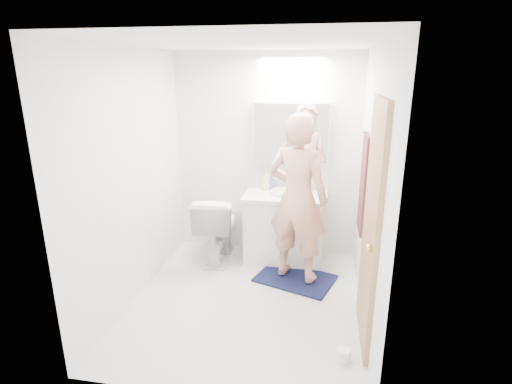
% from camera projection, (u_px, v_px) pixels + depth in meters
% --- Properties ---
extents(floor, '(2.50, 2.50, 0.00)m').
position_uv_depth(floor, '(247.00, 300.00, 3.93)').
color(floor, silver).
rests_on(floor, ground).
extents(ceiling, '(2.50, 2.50, 0.00)m').
position_uv_depth(ceiling, '(245.00, 42.00, 3.22)').
color(ceiling, white).
rests_on(ceiling, floor).
extents(wall_back, '(2.50, 0.00, 2.50)m').
position_uv_depth(wall_back, '(266.00, 156.00, 4.75)').
color(wall_back, white).
rests_on(wall_back, floor).
extents(wall_front, '(2.50, 0.00, 2.50)m').
position_uv_depth(wall_front, '(205.00, 239.00, 2.40)').
color(wall_front, white).
rests_on(wall_front, floor).
extents(wall_left, '(0.00, 2.50, 2.50)m').
position_uv_depth(wall_left, '(132.00, 178.00, 3.76)').
color(wall_left, white).
rests_on(wall_left, floor).
extents(wall_right, '(0.00, 2.50, 2.50)m').
position_uv_depth(wall_right, '(371.00, 190.00, 3.39)').
color(wall_right, white).
rests_on(wall_right, floor).
extents(vanity_cabinet, '(0.90, 0.55, 0.78)m').
position_uv_depth(vanity_cabinet, '(285.00, 229.00, 4.68)').
color(vanity_cabinet, silver).
rests_on(vanity_cabinet, floor).
extents(countertop, '(0.95, 0.58, 0.04)m').
position_uv_depth(countertop, '(285.00, 196.00, 4.56)').
color(countertop, white).
rests_on(countertop, vanity_cabinet).
extents(sink_basin, '(0.36, 0.36, 0.03)m').
position_uv_depth(sink_basin, '(286.00, 192.00, 4.58)').
color(sink_basin, silver).
rests_on(sink_basin, countertop).
extents(faucet, '(0.02, 0.02, 0.16)m').
position_uv_depth(faucet, '(288.00, 182.00, 4.73)').
color(faucet, silver).
rests_on(faucet, countertop).
extents(medicine_cabinet, '(0.88, 0.14, 0.70)m').
position_uv_depth(medicine_cabinet, '(291.00, 132.00, 4.54)').
color(medicine_cabinet, white).
rests_on(medicine_cabinet, wall_back).
extents(mirror_panel, '(0.84, 0.01, 0.66)m').
position_uv_depth(mirror_panel, '(291.00, 133.00, 4.47)').
color(mirror_panel, silver).
rests_on(mirror_panel, medicine_cabinet).
extents(toilet, '(0.51, 0.82, 0.81)m').
position_uv_depth(toilet, '(217.00, 227.00, 4.69)').
color(toilet, white).
rests_on(toilet, floor).
extents(bath_rug, '(0.94, 0.78, 0.02)m').
position_uv_depth(bath_rug, '(295.00, 278.00, 4.31)').
color(bath_rug, '#13173B').
rests_on(bath_rug, floor).
extents(person, '(0.74, 0.61, 1.75)m').
position_uv_depth(person, '(298.00, 199.00, 4.05)').
color(person, tan).
rests_on(person, bath_rug).
extents(door, '(0.04, 0.80, 2.00)m').
position_uv_depth(door, '(371.00, 227.00, 3.13)').
color(door, tan).
rests_on(door, wall_right).
extents(door_knob, '(0.06, 0.06, 0.06)m').
position_uv_depth(door_knob, '(369.00, 248.00, 2.87)').
color(door_knob, gold).
rests_on(door_knob, door).
extents(towel, '(0.02, 0.42, 1.00)m').
position_uv_depth(towel, '(363.00, 184.00, 3.95)').
color(towel, '#102033').
rests_on(towel, wall_right).
extents(towel_hook, '(0.07, 0.02, 0.02)m').
position_uv_depth(towel_hook, '(366.00, 132.00, 3.79)').
color(towel_hook, silver).
rests_on(towel_hook, wall_right).
extents(soap_bottle_a, '(0.12, 0.12, 0.25)m').
position_uv_depth(soap_bottle_a, '(266.00, 179.00, 4.70)').
color(soap_bottle_a, beige).
rests_on(soap_bottle_a, countertop).
extents(soap_bottle_b, '(0.11, 0.11, 0.17)m').
position_uv_depth(soap_bottle_b, '(271.00, 182.00, 4.73)').
color(soap_bottle_b, '#4E77A8').
rests_on(soap_bottle_b, countertop).
extents(toothbrush_cup, '(0.13, 0.13, 0.09)m').
position_uv_depth(toothbrush_cup, '(304.00, 187.00, 4.65)').
color(toothbrush_cup, '#3963AB').
rests_on(toothbrush_cup, countertop).
extents(toilet_paper_roll, '(0.11, 0.11, 0.10)m').
position_uv_depth(toilet_paper_roll, '(344.00, 355.00, 3.10)').
color(toilet_paper_roll, white).
rests_on(toilet_paper_roll, floor).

